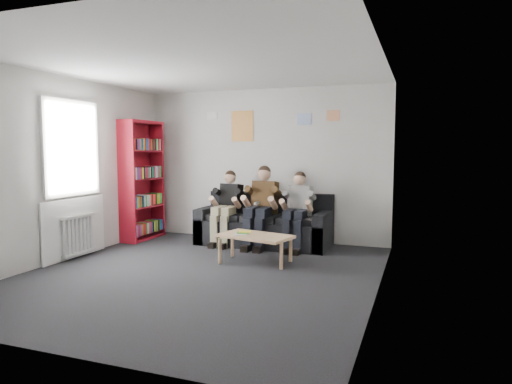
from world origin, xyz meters
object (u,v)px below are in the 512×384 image
coffee_table (255,238)px  person_middle (261,207)px  bookshelf (143,180)px  person_left (227,207)px  person_right (297,210)px  sofa (265,226)px

coffee_table → person_middle: bearing=105.5°
bookshelf → person_left: 1.67m
coffee_table → person_right: 1.14m
sofa → person_right: size_ratio=1.77×
coffee_table → person_middle: size_ratio=0.75×
person_left → person_middle: person_middle is taller
coffee_table → person_left: size_ratio=0.81×
person_left → person_right: bearing=9.5°
sofa → person_right: 0.73m
sofa → bookshelf: (-2.24, -0.29, 0.76)m
sofa → person_middle: person_middle is taller
sofa → bookshelf: 2.38m
coffee_table → person_middle: person_middle is taller
person_middle → person_right: person_middle is taller
coffee_table → person_right: bearing=72.2°
sofa → person_left: bearing=-162.4°
person_middle → person_right: 0.63m
person_left → person_right: (1.25, -0.00, 0.00)m
coffee_table → person_right: person_right is taller
bookshelf → person_right: 2.90m
coffee_table → person_right: size_ratio=0.81×
person_left → person_middle: bearing=9.0°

